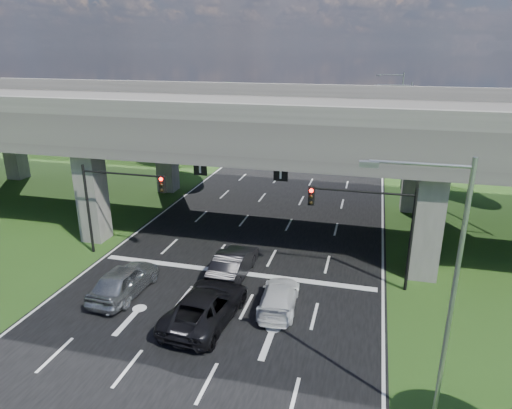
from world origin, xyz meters
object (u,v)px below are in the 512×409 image
at_px(signal_left, 116,195).
at_px(car_trailing, 206,306).
at_px(car_dark, 233,264).
at_px(streetlight_near, 442,282).
at_px(car_silver, 124,281).
at_px(streetlight_far, 403,128).
at_px(streetlight_beyond, 397,107).
at_px(car_white, 279,297).
at_px(signal_right, 372,218).

height_order(signal_left, car_trailing, signal_left).
bearing_deg(signal_left, car_dark, -6.76).
relative_size(streetlight_near, car_silver, 1.99).
xyz_separation_m(streetlight_near, streetlight_far, (0.00, 30.00, 0.00)).
relative_size(signal_left, streetlight_beyond, 0.60).
bearing_deg(car_white, signal_right, -143.62).
xyz_separation_m(streetlight_beyond, car_silver, (-15.14, -40.51, -4.96)).
distance_m(car_silver, car_trailing, 5.38).
distance_m(streetlight_near, car_dark, 14.33).
bearing_deg(car_trailing, signal_right, -138.69).
bearing_deg(streetlight_near, signal_right, 102.88).
relative_size(streetlight_far, car_trailing, 1.67).
xyz_separation_m(streetlight_near, car_white, (-6.62, 6.26, -5.16)).
distance_m(streetlight_beyond, car_silver, 43.53).
bearing_deg(car_trailing, signal_left, -30.77).
bearing_deg(car_trailing, car_silver, -8.70).
relative_size(signal_left, car_white, 1.32).
distance_m(signal_right, signal_left, 15.65).
xyz_separation_m(signal_right, streetlight_near, (2.27, -9.94, 1.66)).
bearing_deg(signal_right, signal_left, 180.00).
height_order(signal_right, car_trailing, signal_right).
bearing_deg(car_white, signal_left, -21.96).
bearing_deg(signal_left, car_silver, -58.00).
relative_size(streetlight_near, car_trailing, 1.67).
distance_m(signal_right, car_dark, 8.44).
bearing_deg(streetlight_far, car_dark, -115.39).
relative_size(car_dark, car_white, 1.10).
bearing_deg(streetlight_beyond, streetlight_near, -90.00).
height_order(signal_left, streetlight_far, streetlight_far).
distance_m(streetlight_near, streetlight_far, 30.00).
bearing_deg(streetlight_near, car_silver, 160.07).
distance_m(signal_right, car_silver, 14.01).
distance_m(streetlight_near, car_white, 10.47).
bearing_deg(car_dark, streetlight_near, 138.56).
xyz_separation_m(signal_right, car_silver, (-12.87, -4.45, -3.30)).
bearing_deg(car_dark, car_trailing, 91.39).
bearing_deg(car_silver, streetlight_beyond, -108.54).
xyz_separation_m(signal_right, signal_left, (-15.65, 0.00, 0.00)).
height_order(streetlight_beyond, car_white, streetlight_beyond).
bearing_deg(streetlight_beyond, car_dark, -105.07).
bearing_deg(signal_left, car_trailing, -35.37).
bearing_deg(streetlight_near, car_trailing, 156.77).
relative_size(signal_left, streetlight_far, 0.60).
distance_m(signal_right, streetlight_beyond, 36.17).
bearing_deg(car_silver, car_dark, -143.88).
bearing_deg(car_trailing, streetlight_near, 161.36).
relative_size(streetlight_far, car_dark, 1.99).
height_order(streetlight_far, car_silver, streetlight_far).
height_order(signal_right, car_white, signal_right).
distance_m(car_dark, car_trailing, 4.75).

